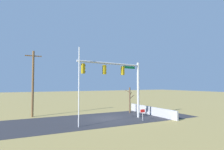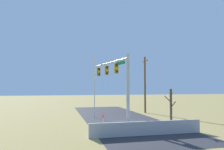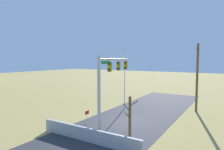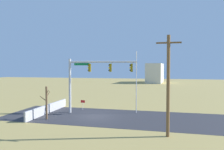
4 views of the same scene
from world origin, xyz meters
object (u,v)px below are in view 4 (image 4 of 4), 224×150
object	(u,v)px
signal_mast	(91,74)
open_sign	(83,103)
utility_pole	(168,84)
distant_building	(155,73)
flagpole	(136,82)
bare_tree	(47,102)

from	to	relation	value
signal_mast	open_sign	xyz separation A→B (m)	(1.61, -1.56, -3.75)
utility_pole	distant_building	size ratio (longest dim) A/B	0.66
flagpole	bare_tree	size ratio (longest dim) A/B	2.14
open_sign	flagpole	bearing A→B (deg)	177.08
utility_pole	distant_building	distance (m)	58.87
signal_mast	distant_building	bearing A→B (deg)	-97.27
signal_mast	distant_building	world-z (taller)	distant_building
open_sign	distant_building	distance (m)	51.49
flagpole	signal_mast	bearing A→B (deg)	12.94
utility_pole	bare_tree	bearing A→B (deg)	-12.34
signal_mast	distant_building	distance (m)	52.76
signal_mast	flagpole	world-z (taller)	flagpole
flagpole	bare_tree	bearing A→B (deg)	30.12
utility_pole	distant_building	world-z (taller)	utility_pole
bare_tree	distant_building	xyz separation A→B (m)	(-10.18, -56.20, 1.70)
flagpole	open_sign	bearing A→B (deg)	-2.92
signal_mast	bare_tree	distance (m)	5.97
utility_pole	open_sign	size ratio (longest dim) A/B	6.47
signal_mast	flagpole	distance (m)	5.50
flagpole	distant_building	distance (m)	51.13
signal_mast	open_sign	bearing A→B (deg)	-44.14
utility_pole	bare_tree	size ratio (longest dim) A/B	2.30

